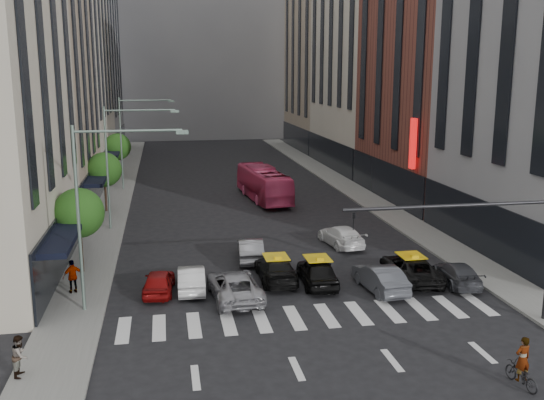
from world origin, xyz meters
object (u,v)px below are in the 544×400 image
pedestrian_near (20,356)px  taxi_left (276,269)px  taxi_center (317,272)px  streetlamp_mid (120,151)px  streetlamp_near (98,194)px  motorcycle (521,375)px  car_red (159,282)px  pedestrian_far (73,276)px  streetlamp_far (130,131)px  bus (264,184)px  car_white_front (191,278)px

pedestrian_near → taxi_left: bearing=-47.8°
taxi_center → streetlamp_mid: bearing=-49.1°
streetlamp_near → streetlamp_mid: 16.00m
taxi_left → motorcycle: taxi_left is taller
streetlamp_near → motorcycle: streetlamp_near is taller
streetlamp_near → car_red: (2.64, 2.00, -5.26)m
streetlamp_mid → pedestrian_far: size_ratio=5.04×
car_red → pedestrian_far: (-4.44, 0.52, 0.40)m
streetlamp_far → car_red: (2.64, -30.00, -5.26)m
streetlamp_far → bus: size_ratio=0.83×
pedestrian_far → car_white_front: bearing=152.7°
pedestrian_near → taxi_center: bearing=-55.4°
motorcycle → car_white_front: bearing=-54.7°
car_white_front → pedestrian_near: bearing=52.9°
bus → pedestrian_near: bearing=58.9°
taxi_center → pedestrian_far: bearing=-0.7°
bus → motorcycle: (3.94, -35.13, -1.05)m
streetlamp_far → taxi_left: streetlamp_far is taller
streetlamp_far → taxi_center: 32.66m
streetlamp_mid → bus: streetlamp_mid is taller
streetlamp_mid → taxi_center: 18.85m
car_red → streetlamp_far: bearing=-79.3°
car_white_front → car_red: bearing=7.1°
streetlamp_far → pedestrian_near: streetlamp_far is taller
bus → car_red: bearing=61.5°
car_red → taxi_left: taxi_left is taller
taxi_left → pedestrian_far: (-10.92, -0.28, 0.34)m
streetlamp_far → pedestrian_far: streetlamp_far is taller
car_white_front → taxi_left: (4.76, 0.64, 0.03)m
streetlamp_near → pedestrian_far: (-1.79, 2.52, -4.86)m
streetlamp_near → bus: bearing=64.0°
taxi_left → taxi_center: bearing=155.1°
streetlamp_near → pedestrian_far: size_ratio=5.04×
streetlamp_near → car_white_front: bearing=26.3°
car_red → bus: 24.68m
streetlamp_near → taxi_left: bearing=17.1°
car_white_front → motorcycle: (11.64, -12.49, -0.21)m
streetlamp_mid → streetlamp_far: same height
streetlamp_far → bus: bearing=-30.8°
streetlamp_near → streetlamp_mid: size_ratio=1.00×
streetlamp_far → pedestrian_far: 29.93m
taxi_left → pedestrian_far: size_ratio=2.71×
streetlamp_near → bus: streetlamp_near is taller
car_white_front → taxi_left: 4.80m
pedestrian_near → bus: bearing=-21.2°
streetlamp_near → pedestrian_near: bearing=-111.5°
bus → motorcycle: bus is taller
streetlamp_far → pedestrian_near: bearing=-93.8°
taxi_center → streetlamp_near: bearing=11.6°
streetlamp_near → pedestrian_near: size_ratio=5.52×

